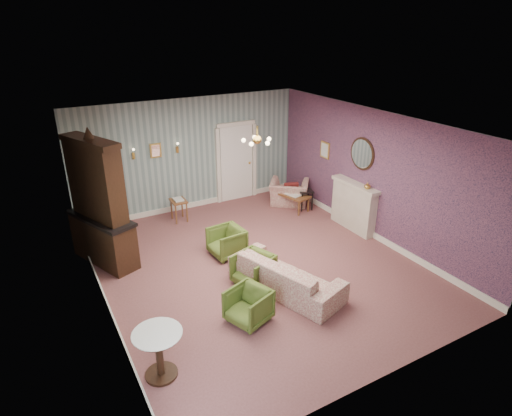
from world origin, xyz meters
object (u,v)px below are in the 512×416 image
fireplace (354,206)px  side_table_black (305,200)px  olive_chair_b (253,268)px  olive_chair_a (248,304)px  coffee_table (293,202)px  wingback_chair (289,189)px  pedestal_table (159,354)px  sofa_chintz (286,270)px  dresser (97,200)px  olive_chair_c (227,241)px

fireplace → side_table_black: fireplace is taller
olive_chair_b → fireplace: size_ratio=0.48×
olive_chair_a → coffee_table: 4.76m
olive_chair_b → wingback_chair: (2.73, 2.92, 0.10)m
pedestal_table → olive_chair_b: bearing=31.8°
coffee_table → sofa_chintz: bearing=-125.9°
coffee_table → pedestal_table: (-4.89, -3.96, 0.16)m
sofa_chintz → fireplace: 3.15m
wingback_chair → pedestal_table: (-5.01, -4.33, -0.06)m
dresser → coffee_table: (4.89, 0.31, -1.17)m
olive_chair_a → dresser: size_ratio=0.24×
olive_chair_b → wingback_chair: bearing=117.1°
olive_chair_c → side_table_black: (2.88, 1.19, -0.08)m
pedestal_table → sofa_chintz: bearing=18.9°
coffee_table → pedestal_table: size_ratio=1.13×
olive_chair_c → side_table_black: bearing=107.8°
wingback_chair → olive_chair_b: bearing=85.9°
dresser → sofa_chintz: bearing=-67.0°
side_table_black → pedestal_table: bearing=-143.6°
sofa_chintz → wingback_chair: size_ratio=2.19×
sofa_chintz → pedestal_table: bearing=90.8°
olive_chair_b → fireplace: fireplace is taller
olive_chair_c → coffee_table: 2.91m
sofa_chintz → wingback_chair: bearing=-52.2°
wingback_chair → pedestal_table: wingback_chair is taller
sofa_chintz → dresser: bearing=26.6°
sofa_chintz → side_table_black: (2.49, 2.90, -0.17)m
wingback_chair → olive_chair_c: bearing=71.1°
olive_chair_c → dresser: 2.73m
wingback_chair → olive_chair_a: bearing=88.1°
fireplace → coffee_table: size_ratio=1.64×
olive_chair_b → wingback_chair: size_ratio=0.67×
olive_chair_a → fireplace: 4.29m
sofa_chintz → coffee_table: 3.75m
sofa_chintz → coffee_table: sofa_chintz is taller
olive_chair_b → dresser: size_ratio=0.24×
sofa_chintz → dresser: 3.95m
fireplace → pedestal_table: (-5.51, -2.33, -0.20)m
side_table_black → olive_chair_c: bearing=-157.5°
coffee_table → pedestal_table: pedestal_table is taller
olive_chair_a → olive_chair_b: olive_chair_b is taller
wingback_chair → side_table_black: bearing=148.3°
wingback_chair → coffee_table: size_ratio=1.18×
olive_chair_c → pedestal_table: 3.50m
sofa_chintz → side_table_black: size_ratio=4.15×
dresser → fireplace: dresser is taller
sofa_chintz → pedestal_table: 2.85m
olive_chair_b → olive_chair_c: 1.22m
sofa_chintz → dresser: dresser is taller
wingback_chair → fireplace: 2.07m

